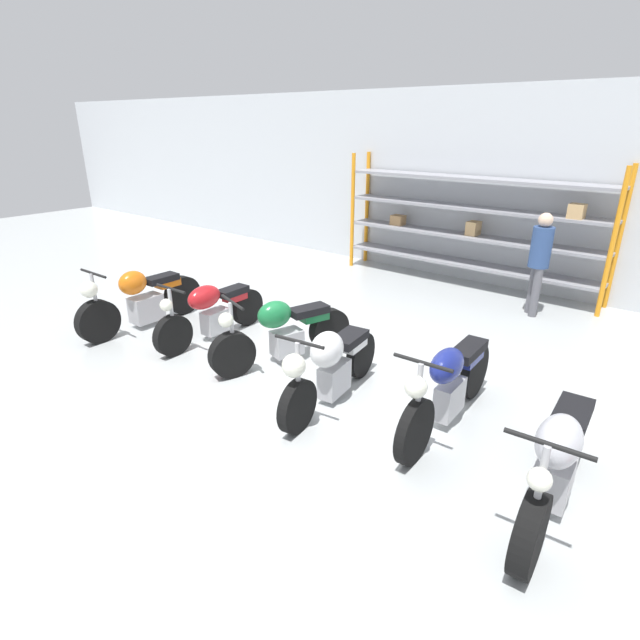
% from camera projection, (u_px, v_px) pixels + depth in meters
% --- Properties ---
extents(ground_plane, '(30.00, 30.00, 0.00)m').
position_uv_depth(ground_plane, '(300.00, 382.00, 6.12)').
color(ground_plane, '#B2B7B7').
extents(back_wall, '(30.00, 0.08, 3.60)m').
position_uv_depth(back_wall, '(487.00, 189.00, 9.36)').
color(back_wall, silver).
rests_on(back_wall, ground_plane).
extents(shelving_rack, '(5.04, 0.63, 2.38)m').
position_uv_depth(shelving_rack, '(469.00, 222.00, 9.38)').
color(shelving_rack, orange).
rests_on(shelving_rack, ground_plane).
extents(motorcycle_orange, '(0.63, 2.12, 1.04)m').
position_uv_depth(motorcycle_orange, '(141.00, 300.00, 7.62)').
color(motorcycle_orange, black).
rests_on(motorcycle_orange, ground_plane).
extents(motorcycle_red, '(0.58, 1.98, 0.96)m').
position_uv_depth(motorcycle_red, '(212.00, 311.00, 7.19)').
color(motorcycle_red, black).
rests_on(motorcycle_red, ground_plane).
extents(motorcycle_green, '(0.86, 2.00, 0.99)m').
position_uv_depth(motorcycle_green, '(283.00, 332.00, 6.49)').
color(motorcycle_green, black).
rests_on(motorcycle_green, ground_plane).
extents(motorcycle_white, '(0.58, 1.98, 1.01)m').
position_uv_depth(motorcycle_white, '(331.00, 365.00, 5.52)').
color(motorcycle_white, black).
rests_on(motorcycle_white, ground_plane).
extents(motorcycle_blue, '(0.56, 2.15, 1.03)m').
position_uv_depth(motorcycle_blue, '(449.00, 384.00, 5.08)').
color(motorcycle_blue, black).
rests_on(motorcycle_blue, ground_plane).
extents(motorcycle_silver, '(0.57, 2.06, 1.04)m').
position_uv_depth(motorcycle_silver, '(556.00, 462.00, 3.96)').
color(motorcycle_silver, black).
rests_on(motorcycle_silver, ground_plane).
extents(person_browsing, '(0.45, 0.45, 1.67)m').
position_uv_depth(person_browsing, '(540.00, 256.00, 7.92)').
color(person_browsing, '#595960').
rests_on(person_browsing, ground_plane).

